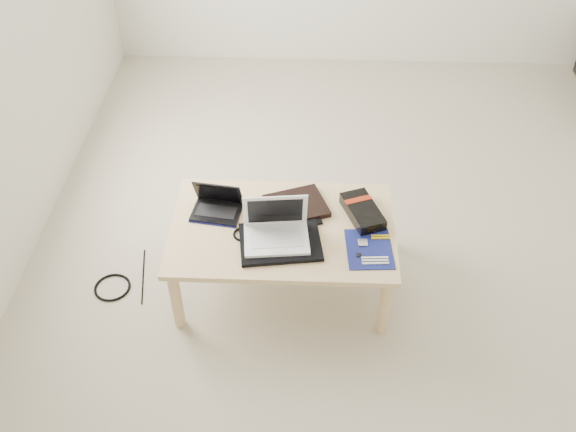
{
  "coord_description": "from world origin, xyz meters",
  "views": [
    {
      "loc": [
        -0.48,
        -2.67,
        2.57
      ],
      "look_at": [
        -0.57,
        -0.39,
        0.47
      ],
      "focal_mm": 40.0,
      "sensor_mm": 36.0,
      "label": 1
    }
  ],
  "objects_px": {
    "coffee_table": "(283,234)",
    "gpu_box": "(362,212)",
    "netbook": "(217,206)",
    "white_laptop": "(276,230)"
  },
  "relations": [
    {
      "from": "coffee_table",
      "to": "netbook",
      "type": "bearing_deg",
      "value": 163.06
    },
    {
      "from": "netbook",
      "to": "gpu_box",
      "type": "height_order",
      "value": "netbook"
    },
    {
      "from": "coffee_table",
      "to": "gpu_box",
      "type": "distance_m",
      "value": 0.41
    },
    {
      "from": "white_laptop",
      "to": "gpu_box",
      "type": "distance_m",
      "value": 0.46
    },
    {
      "from": "coffee_table",
      "to": "netbook",
      "type": "relative_size",
      "value": 4.17
    },
    {
      "from": "netbook",
      "to": "white_laptop",
      "type": "height_order",
      "value": "white_laptop"
    },
    {
      "from": "coffee_table",
      "to": "gpu_box",
      "type": "relative_size",
      "value": 3.59
    },
    {
      "from": "coffee_table",
      "to": "netbook",
      "type": "xyz_separation_m",
      "value": [
        -0.33,
        0.1,
        0.08
      ]
    },
    {
      "from": "gpu_box",
      "to": "netbook",
      "type": "bearing_deg",
      "value": 179.61
    },
    {
      "from": "netbook",
      "to": "gpu_box",
      "type": "bearing_deg",
      "value": -0.39
    }
  ]
}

